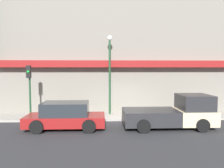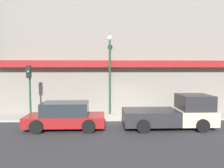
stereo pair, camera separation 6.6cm
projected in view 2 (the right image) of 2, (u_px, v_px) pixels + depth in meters
The scene contains 8 objects.
ground_plane at pixel (127, 121), 14.09m from camera, with size 80.00×80.00×0.00m, color #2D2D30.
sidewalk at pixel (125, 116), 15.31m from camera, with size 36.00×2.46×0.14m.
building at pixel (122, 41), 17.62m from camera, with size 19.80×3.80×11.32m.
pickup_truck at pixel (174, 113), 12.51m from camera, with size 5.11×2.25×1.89m.
parked_car at pixel (65, 116), 12.27m from camera, with size 4.39×2.03×1.51m.
fire_hydrant at pixel (137, 112), 14.71m from camera, with size 0.17×0.17×0.67m.
street_lamp at pixel (110, 65), 15.36m from camera, with size 0.36×0.36×5.56m.
traffic_light at pixel (29, 82), 14.07m from camera, with size 0.28×0.42×3.45m.
Camera 2 is at (-1.51, -13.83, 3.39)m, focal length 35.00 mm.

